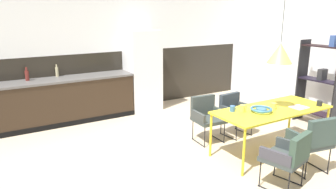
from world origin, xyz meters
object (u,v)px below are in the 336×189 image
(armchair_by_stool, at_px, (290,154))
(bottle_oil_tall, at_px, (27,75))
(armchair_far_side, at_px, (315,138))
(bottle_vinegar_dark, at_px, (57,72))
(refrigerator_column, at_px, (143,71))
(armchair_facing_counter, at_px, (206,113))
(mug_short_terracotta, at_px, (233,109))
(open_shelf_unit, at_px, (321,79))
(dining_table, at_px, (272,111))
(pendant_lamp_over_table_near, at_px, (280,53))
(mug_tall_blue, at_px, (320,103))
(open_book, at_px, (299,107))
(mug_wide_latte, at_px, (243,108))
(mug_white_ceramic, at_px, (274,106))
(fruit_bowl, at_px, (261,109))
(armchair_corner_seat, at_px, (234,109))

(armchair_by_stool, relative_size, bottle_oil_tall, 2.95)
(armchair_far_side, relative_size, bottle_vinegar_dark, 3.32)
(refrigerator_column, bearing_deg, bottle_vinegar_dark, 172.86)
(armchair_facing_counter, xyz_separation_m, mug_short_terracotta, (-0.04, -0.69, 0.28))
(armchair_by_stool, height_order, open_shelf_unit, open_shelf_unit)
(dining_table, relative_size, armchair_by_stool, 2.50)
(pendant_lamp_over_table_near, bearing_deg, mug_tall_blue, -16.61)
(open_book, xyz_separation_m, mug_wide_latte, (-0.92, 0.31, 0.05))
(mug_white_ceramic, xyz_separation_m, mug_wide_latte, (-0.50, 0.16, 0.00))
(armchair_by_stool, bearing_deg, open_shelf_unit, 13.85)
(armchair_facing_counter, height_order, mug_tall_blue, mug_tall_blue)
(armchair_far_side, distance_m, armchair_by_stool, 0.63)
(armchair_far_side, distance_m, open_shelf_unit, 2.22)
(refrigerator_column, relative_size, mug_tall_blue, 14.17)
(armchair_facing_counter, xyz_separation_m, open_book, (0.99, -1.09, 0.24))
(refrigerator_column, bearing_deg, fruit_bowl, -82.18)
(dining_table, bearing_deg, refrigerator_column, 102.77)
(mug_tall_blue, bearing_deg, refrigerator_column, 113.47)
(refrigerator_column, height_order, bottle_oil_tall, refrigerator_column)
(bottle_oil_tall, height_order, open_shelf_unit, open_shelf_unit)
(armchair_by_stool, xyz_separation_m, mug_tall_blue, (1.44, 0.60, 0.28))
(refrigerator_column, height_order, dining_table, refrigerator_column)
(mug_wide_latte, height_order, bottle_vinegar_dark, bottle_vinegar_dark)
(armchair_corner_seat, distance_m, armchair_far_side, 1.68)
(mug_short_terracotta, bearing_deg, armchair_far_side, -59.87)
(fruit_bowl, bearing_deg, mug_tall_blue, -13.69)
(mug_white_ceramic, bearing_deg, bottle_vinegar_dark, 126.74)
(bottle_oil_tall, bearing_deg, bottle_vinegar_dark, 9.80)
(armchair_by_stool, bearing_deg, pendant_lamp_over_table_near, 37.46)
(armchair_by_stool, height_order, bottle_vinegar_dark, bottle_vinegar_dark)
(open_book, relative_size, mug_white_ceramic, 1.95)
(armchair_by_stool, bearing_deg, armchair_corner_seat, 54.55)
(pendant_lamp_over_table_near, bearing_deg, mug_short_terracotta, 156.67)
(open_book, bearing_deg, armchair_corner_seat, 109.57)
(armchair_far_side, height_order, armchair_by_stool, armchair_far_side)
(armchair_corner_seat, height_order, fruit_bowl, fruit_bowl)
(fruit_bowl, relative_size, mug_wide_latte, 2.50)
(armchair_facing_counter, height_order, bottle_vinegar_dark, bottle_vinegar_dark)
(armchair_far_side, relative_size, mug_tall_blue, 6.56)
(mug_wide_latte, relative_size, bottle_vinegar_dark, 0.52)
(refrigerator_column, bearing_deg, pendant_lamp_over_table_near, -77.42)
(mug_short_terracotta, bearing_deg, pendant_lamp_over_table_near, -23.33)
(mug_tall_blue, xyz_separation_m, pendant_lamp_over_table_near, (-0.77, 0.23, 0.83))
(mug_wide_latte, bearing_deg, open_book, -18.44)
(refrigerator_column, xyz_separation_m, fruit_bowl, (0.43, -3.15, -0.13))
(fruit_bowl, xyz_separation_m, open_shelf_unit, (2.06, 0.43, 0.16))
(refrigerator_column, relative_size, open_book, 7.44)
(refrigerator_column, distance_m, bottle_vinegar_dark, 1.84)
(armchair_corner_seat, distance_m, mug_white_ceramic, 0.96)
(dining_table, relative_size, mug_wide_latte, 14.65)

